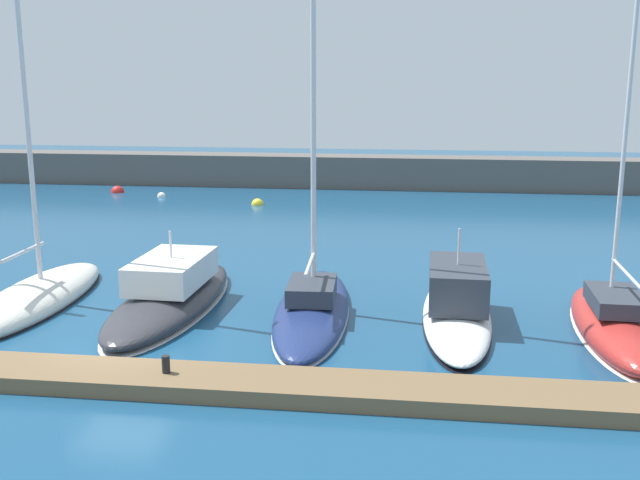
{
  "coord_description": "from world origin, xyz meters",
  "views": [
    {
      "loc": [
        8.05,
        -18.36,
        7.5
      ],
      "look_at": [
        4.92,
        5.7,
        2.11
      ],
      "focal_mm": 41.2,
      "sensor_mm": 36.0,
      "label": 1
    }
  ],
  "objects_px": {
    "sailboat_red_eighth": "(612,323)",
    "mooring_buoy_white": "(162,197)",
    "sailboat_ivory_fourth": "(37,295)",
    "motorboat_charcoal_fifth": "(172,294)",
    "motorboat_white_seventh": "(457,304)",
    "mooring_buoy_yellow": "(258,205)",
    "dock_bollard": "(166,364)",
    "sailboat_navy_sixth": "(312,305)",
    "mooring_buoy_red": "(118,192)"
  },
  "relations": [
    {
      "from": "mooring_buoy_red",
      "to": "mooring_buoy_white",
      "type": "height_order",
      "value": "mooring_buoy_red"
    },
    {
      "from": "mooring_buoy_white",
      "to": "dock_bollard",
      "type": "bearing_deg",
      "value": -70.4
    },
    {
      "from": "sailboat_navy_sixth",
      "to": "sailboat_red_eighth",
      "type": "relative_size",
      "value": 1.29
    },
    {
      "from": "sailboat_ivory_fourth",
      "to": "mooring_buoy_white",
      "type": "bearing_deg",
      "value": 8.25
    },
    {
      "from": "sailboat_red_eighth",
      "to": "sailboat_ivory_fourth",
      "type": "bearing_deg",
      "value": 89.54
    },
    {
      "from": "sailboat_navy_sixth",
      "to": "dock_bollard",
      "type": "bearing_deg",
      "value": 152.4
    },
    {
      "from": "sailboat_red_eighth",
      "to": "mooring_buoy_yellow",
      "type": "relative_size",
      "value": 15.92
    },
    {
      "from": "sailboat_ivory_fourth",
      "to": "sailboat_navy_sixth",
      "type": "bearing_deg",
      "value": -90.8
    },
    {
      "from": "sailboat_ivory_fourth",
      "to": "sailboat_navy_sixth",
      "type": "xyz_separation_m",
      "value": [
        9.39,
        -0.01,
        0.04
      ]
    },
    {
      "from": "motorboat_white_seventh",
      "to": "dock_bollard",
      "type": "xyz_separation_m",
      "value": [
        -7.35,
        -6.19,
        0.11
      ]
    },
    {
      "from": "mooring_buoy_yellow",
      "to": "sailboat_navy_sixth",
      "type": "bearing_deg",
      "value": -73.06
    },
    {
      "from": "sailboat_ivory_fourth",
      "to": "sailboat_red_eighth",
      "type": "xyz_separation_m",
      "value": [
        18.47,
        -0.72,
        0.07
      ]
    },
    {
      "from": "sailboat_ivory_fourth",
      "to": "motorboat_charcoal_fifth",
      "type": "height_order",
      "value": "sailboat_ivory_fourth"
    },
    {
      "from": "motorboat_charcoal_fifth",
      "to": "sailboat_navy_sixth",
      "type": "distance_m",
      "value": 4.75
    },
    {
      "from": "sailboat_red_eighth",
      "to": "dock_bollard",
      "type": "bearing_deg",
      "value": 116.08
    },
    {
      "from": "mooring_buoy_yellow",
      "to": "mooring_buoy_red",
      "type": "distance_m",
      "value": 10.87
    },
    {
      "from": "motorboat_charcoal_fifth",
      "to": "sailboat_navy_sixth",
      "type": "xyz_separation_m",
      "value": [
        4.75,
        -0.2,
        -0.11
      ]
    },
    {
      "from": "mooring_buoy_yellow",
      "to": "mooring_buoy_red",
      "type": "relative_size",
      "value": 0.85
    },
    {
      "from": "motorboat_charcoal_fifth",
      "to": "mooring_buoy_yellow",
      "type": "xyz_separation_m",
      "value": [
        -1.46,
        20.17,
        -0.47
      ]
    },
    {
      "from": "sailboat_ivory_fourth",
      "to": "mooring_buoy_red",
      "type": "height_order",
      "value": "sailboat_ivory_fourth"
    },
    {
      "from": "motorboat_charcoal_fifth",
      "to": "mooring_buoy_yellow",
      "type": "height_order",
      "value": "motorboat_charcoal_fifth"
    },
    {
      "from": "sailboat_ivory_fourth",
      "to": "sailboat_red_eighth",
      "type": "relative_size",
      "value": 1.32
    },
    {
      "from": "motorboat_charcoal_fifth",
      "to": "sailboat_navy_sixth",
      "type": "bearing_deg",
      "value": -90.8
    },
    {
      "from": "sailboat_navy_sixth",
      "to": "dock_bollard",
      "type": "xyz_separation_m",
      "value": [
        -2.78,
        -6.07,
        0.26
      ]
    },
    {
      "from": "dock_bollard",
      "to": "mooring_buoy_yellow",
      "type": "bearing_deg",
      "value": 97.39
    },
    {
      "from": "motorboat_charcoal_fifth",
      "to": "motorboat_white_seventh",
      "type": "height_order",
      "value": "motorboat_white_seventh"
    },
    {
      "from": "sailboat_navy_sixth",
      "to": "mooring_buoy_yellow",
      "type": "distance_m",
      "value": 21.3
    },
    {
      "from": "sailboat_navy_sixth",
      "to": "sailboat_red_eighth",
      "type": "height_order",
      "value": "sailboat_navy_sixth"
    },
    {
      "from": "sailboat_ivory_fourth",
      "to": "dock_bollard",
      "type": "xyz_separation_m",
      "value": [
        6.62,
        -6.08,
        0.31
      ]
    },
    {
      "from": "sailboat_ivory_fourth",
      "to": "sailboat_red_eighth",
      "type": "distance_m",
      "value": 18.49
    },
    {
      "from": "sailboat_navy_sixth",
      "to": "motorboat_white_seventh",
      "type": "relative_size",
      "value": 1.77
    },
    {
      "from": "sailboat_ivory_fourth",
      "to": "mooring_buoy_yellow",
      "type": "height_order",
      "value": "sailboat_ivory_fourth"
    },
    {
      "from": "mooring_buoy_red",
      "to": "dock_bollard",
      "type": "relative_size",
      "value": 1.99
    },
    {
      "from": "sailboat_red_eighth",
      "to": "mooring_buoy_white",
      "type": "height_order",
      "value": "sailboat_red_eighth"
    },
    {
      "from": "sailboat_ivory_fourth",
      "to": "motorboat_white_seventh",
      "type": "bearing_deg",
      "value": -90.3
    },
    {
      "from": "sailboat_ivory_fourth",
      "to": "mooring_buoy_white",
      "type": "relative_size",
      "value": 28.42
    },
    {
      "from": "motorboat_white_seventh",
      "to": "sailboat_red_eighth",
      "type": "height_order",
      "value": "sailboat_red_eighth"
    },
    {
      "from": "mooring_buoy_red",
      "to": "mooring_buoy_white",
      "type": "relative_size",
      "value": 1.58
    },
    {
      "from": "mooring_buoy_yellow",
      "to": "sailboat_ivory_fourth",
      "type": "bearing_deg",
      "value": -98.9
    },
    {
      "from": "motorboat_charcoal_fifth",
      "to": "dock_bollard",
      "type": "xyz_separation_m",
      "value": [
        1.97,
        -6.27,
        0.16
      ]
    },
    {
      "from": "motorboat_charcoal_fifth",
      "to": "motorboat_white_seventh",
      "type": "bearing_deg",
      "value": -88.86
    },
    {
      "from": "mooring_buoy_white",
      "to": "motorboat_charcoal_fifth",
      "type": "bearing_deg",
      "value": -69.81
    },
    {
      "from": "motorboat_charcoal_fifth",
      "to": "mooring_buoy_white",
      "type": "height_order",
      "value": "motorboat_charcoal_fifth"
    },
    {
      "from": "motorboat_white_seventh",
      "to": "mooring_buoy_red",
      "type": "bearing_deg",
      "value": 42.74
    },
    {
      "from": "mooring_buoy_yellow",
      "to": "dock_bollard",
      "type": "xyz_separation_m",
      "value": [
        3.43,
        -26.44,
        0.62
      ]
    },
    {
      "from": "sailboat_red_eighth",
      "to": "dock_bollard",
      "type": "xyz_separation_m",
      "value": [
        -11.86,
        -5.35,
        0.24
      ]
    },
    {
      "from": "sailboat_ivory_fourth",
      "to": "motorboat_charcoal_fifth",
      "type": "xyz_separation_m",
      "value": [
        4.64,
        0.2,
        0.15
      ]
    },
    {
      "from": "motorboat_charcoal_fifth",
      "to": "dock_bollard",
      "type": "bearing_deg",
      "value": -160.9
    },
    {
      "from": "sailboat_navy_sixth",
      "to": "mooring_buoy_red",
      "type": "relative_size",
      "value": 17.47
    },
    {
      "from": "mooring_buoy_white",
      "to": "dock_bollard",
      "type": "height_order",
      "value": "dock_bollard"
    }
  ]
}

